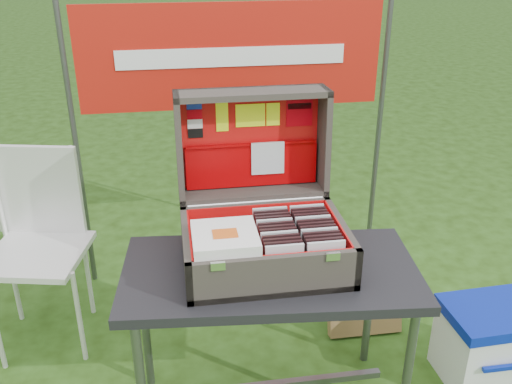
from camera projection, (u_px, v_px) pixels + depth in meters
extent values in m
cube|color=black|center=(270.00, 273.00, 2.22)|extent=(1.19, 0.67, 0.04)
cylinder|color=#59595B|center=(408.00, 370.00, 2.24)|extent=(0.04, 0.04, 0.68)
cylinder|color=#59595B|center=(145.00, 324.00, 2.50)|extent=(0.04, 0.04, 0.68)
cylinder|color=#59595B|center=(369.00, 302.00, 2.64)|extent=(0.04, 0.04, 0.68)
cube|color=#524A41|center=(265.00, 263.00, 2.22)|extent=(0.63, 0.45, 0.02)
cube|color=#524A41|center=(275.00, 277.00, 2.00)|extent=(0.63, 0.02, 0.17)
cube|color=#524A41|center=(257.00, 221.00, 2.38)|extent=(0.63, 0.02, 0.17)
cube|color=#524A41|center=(187.00, 253.00, 2.15)|extent=(0.02, 0.45, 0.17)
cube|color=#524A41|center=(341.00, 241.00, 2.23)|extent=(0.02, 0.45, 0.17)
cube|color=red|center=(265.00, 259.00, 2.22)|extent=(0.58, 0.40, 0.01)
cube|color=silver|center=(218.00, 266.00, 1.93)|extent=(0.05, 0.01, 0.03)
cube|color=silver|center=(333.00, 256.00, 1.99)|extent=(0.05, 0.01, 0.03)
cylinder|color=silver|center=(256.00, 202.00, 2.36)|extent=(0.56, 0.02, 0.02)
cube|color=#524A41|center=(250.00, 139.00, 2.41)|extent=(0.63, 0.05, 0.45)
cube|color=#524A41|center=(252.00, 94.00, 2.27)|extent=(0.63, 0.17, 0.03)
cube|color=#524A41|center=(253.00, 192.00, 2.43)|extent=(0.63, 0.17, 0.03)
cube|color=#524A41|center=(179.00, 148.00, 2.30)|extent=(0.02, 0.19, 0.46)
cube|color=#524A41|center=(323.00, 140.00, 2.39)|extent=(0.02, 0.19, 0.46)
cube|color=red|center=(251.00, 140.00, 2.40)|extent=(0.57, 0.03, 0.39)
cube|color=red|center=(275.00, 272.00, 2.01)|extent=(0.58, 0.01, 0.14)
cube|color=red|center=(257.00, 220.00, 2.36)|extent=(0.58, 0.01, 0.14)
cube|color=red|center=(190.00, 250.00, 2.15)|extent=(0.01, 0.40, 0.14)
cube|color=red|center=(337.00, 238.00, 2.23)|extent=(0.01, 0.40, 0.14)
cube|color=#A10104|center=(251.00, 165.00, 2.42)|extent=(0.56, 0.04, 0.18)
cube|color=#A10104|center=(251.00, 146.00, 2.38)|extent=(0.55, 0.02, 0.02)
cube|color=silver|center=(268.00, 158.00, 2.40)|extent=(0.14, 0.02, 0.14)
cube|color=#1933B2|center=(194.00, 105.00, 2.30)|extent=(0.06, 0.00, 0.04)
cube|color=#C8000C|center=(195.00, 114.00, 2.31)|extent=(0.06, 0.00, 0.04)
cube|color=white|center=(195.00, 124.00, 2.33)|extent=(0.06, 0.00, 0.04)
cube|color=black|center=(196.00, 133.00, 2.34)|extent=(0.06, 0.00, 0.04)
cube|color=#D3EB15|center=(222.00, 117.00, 2.34)|extent=(0.05, 0.01, 0.12)
cube|color=#D3EB15|center=(250.00, 115.00, 2.35)|extent=(0.12, 0.01, 0.10)
cube|color=#D3EB15|center=(273.00, 114.00, 2.36)|extent=(0.06, 0.01, 0.10)
cube|color=#C8000C|center=(299.00, 113.00, 2.38)|extent=(0.11, 0.01, 0.11)
cube|color=black|center=(300.00, 106.00, 2.37)|extent=(0.10, 0.00, 0.02)
cube|color=silver|center=(284.00, 264.00, 2.03)|extent=(0.14, 0.01, 0.16)
cube|color=black|center=(283.00, 261.00, 2.05)|extent=(0.14, 0.01, 0.16)
cube|color=black|center=(282.00, 257.00, 2.07)|extent=(0.14, 0.01, 0.16)
cube|color=black|center=(280.00, 254.00, 2.10)|extent=(0.14, 0.01, 0.16)
cube|color=silver|center=(279.00, 250.00, 2.12)|extent=(0.14, 0.01, 0.16)
cube|color=black|center=(278.00, 247.00, 2.14)|extent=(0.14, 0.01, 0.16)
cube|color=black|center=(277.00, 244.00, 2.16)|extent=(0.14, 0.01, 0.16)
cube|color=black|center=(275.00, 240.00, 2.18)|extent=(0.14, 0.01, 0.16)
cube|color=silver|center=(274.00, 237.00, 2.21)|extent=(0.14, 0.01, 0.16)
cube|color=black|center=(273.00, 234.00, 2.23)|extent=(0.14, 0.01, 0.16)
cube|color=black|center=(272.00, 231.00, 2.25)|extent=(0.14, 0.01, 0.16)
cube|color=black|center=(271.00, 228.00, 2.27)|extent=(0.14, 0.01, 0.16)
cube|color=silver|center=(270.00, 225.00, 2.29)|extent=(0.14, 0.01, 0.16)
cube|color=silver|center=(325.00, 261.00, 2.05)|extent=(0.14, 0.01, 0.16)
cube|color=black|center=(324.00, 257.00, 2.07)|extent=(0.14, 0.01, 0.16)
cube|color=black|center=(322.00, 254.00, 2.10)|extent=(0.14, 0.01, 0.16)
cube|color=black|center=(320.00, 250.00, 2.12)|extent=(0.14, 0.01, 0.16)
cube|color=silver|center=(318.00, 247.00, 2.14)|extent=(0.14, 0.01, 0.16)
cube|color=black|center=(317.00, 244.00, 2.16)|extent=(0.14, 0.01, 0.16)
cube|color=black|center=(315.00, 241.00, 2.18)|extent=(0.14, 0.01, 0.16)
cube|color=black|center=(314.00, 237.00, 2.21)|extent=(0.14, 0.01, 0.16)
cube|color=silver|center=(312.00, 234.00, 2.23)|extent=(0.14, 0.01, 0.16)
cube|color=black|center=(311.00, 231.00, 2.25)|extent=(0.14, 0.01, 0.16)
cube|color=black|center=(309.00, 228.00, 2.27)|extent=(0.14, 0.01, 0.16)
cube|color=black|center=(308.00, 225.00, 2.29)|extent=(0.14, 0.01, 0.16)
cube|color=silver|center=(306.00, 223.00, 2.32)|extent=(0.14, 0.01, 0.16)
cube|color=white|center=(225.00, 242.00, 2.06)|extent=(0.24, 0.24, 0.00)
cube|color=white|center=(225.00, 240.00, 2.05)|extent=(0.24, 0.24, 0.00)
cube|color=white|center=(225.00, 239.00, 2.05)|extent=(0.24, 0.24, 0.00)
cube|color=white|center=(225.00, 238.00, 2.05)|extent=(0.24, 0.24, 0.00)
cube|color=white|center=(225.00, 237.00, 2.05)|extent=(0.24, 0.24, 0.00)
cube|color=white|center=(225.00, 236.00, 2.05)|extent=(0.24, 0.24, 0.00)
cube|color=white|center=(225.00, 234.00, 2.04)|extent=(0.24, 0.24, 0.00)
cube|color=white|center=(225.00, 233.00, 2.04)|extent=(0.24, 0.24, 0.00)
cube|color=#D85919|center=(225.00, 233.00, 2.03)|extent=(0.09, 0.07, 0.00)
cube|color=white|center=(488.00, 347.00, 2.62)|extent=(0.42, 0.32, 0.33)
cube|color=#081F9A|center=(496.00, 314.00, 2.54)|extent=(0.44, 0.34, 0.05)
cube|color=#081F9A|center=(511.00, 367.00, 2.44)|extent=(0.26, 0.02, 0.02)
cube|color=silver|center=(37.00, 255.00, 2.72)|extent=(0.53, 0.53, 0.03)
cube|color=silver|center=(37.00, 190.00, 2.80)|extent=(0.44, 0.12, 0.46)
cylinder|color=silver|center=(79.00, 317.00, 2.68)|extent=(0.02, 0.02, 0.50)
cylinder|color=silver|center=(14.00, 280.00, 2.97)|extent=(0.02, 0.02, 0.50)
cylinder|color=silver|center=(88.00, 274.00, 3.02)|extent=(0.02, 0.02, 0.50)
cylinder|color=silver|center=(76.00, 190.00, 2.83)|extent=(0.02, 0.02, 0.46)
cube|color=olive|center=(364.00, 296.00, 2.92)|extent=(0.38, 0.16, 0.40)
cylinder|color=#59595B|center=(76.00, 145.00, 3.06)|extent=(0.03, 0.03, 1.70)
cylinder|color=#59595B|center=(379.00, 129.00, 3.30)|extent=(0.03, 0.03, 1.70)
cube|color=#A8160D|center=(232.00, 56.00, 2.98)|extent=(1.60, 0.02, 0.55)
cube|color=white|center=(232.00, 57.00, 2.97)|extent=(1.20, 0.00, 0.10)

